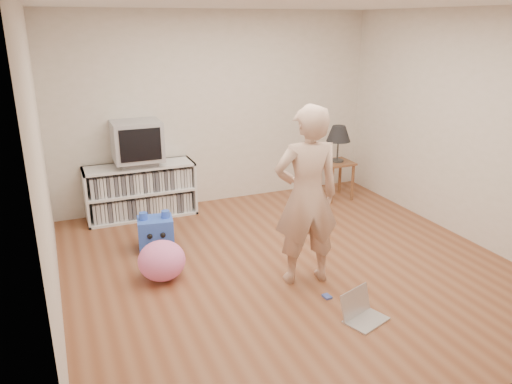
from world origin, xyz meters
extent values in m
plane|color=brown|center=(0.00, 0.00, 0.00)|extent=(4.50, 4.50, 0.00)
cube|color=beige|center=(0.00, 2.25, 1.30)|extent=(4.50, 0.02, 2.60)
cube|color=beige|center=(0.00, -2.25, 1.30)|extent=(4.50, 0.02, 2.60)
cube|color=beige|center=(-2.25, 0.00, 1.30)|extent=(0.02, 4.50, 2.60)
cube|color=beige|center=(2.25, 0.00, 1.30)|extent=(0.02, 4.50, 2.60)
cube|color=white|center=(0.00, 0.00, 2.60)|extent=(4.50, 4.50, 0.01)
cube|color=white|center=(-1.16, 2.23, 0.35)|extent=(1.40, 0.03, 0.70)
cube|color=white|center=(-1.84, 2.02, 0.35)|extent=(0.03, 0.45, 0.70)
cube|color=white|center=(-0.47, 2.02, 0.35)|extent=(0.03, 0.45, 0.70)
cube|color=white|center=(-1.16, 2.02, 0.01)|extent=(1.40, 0.45, 0.03)
cube|color=white|center=(-1.16, 2.02, 0.35)|extent=(1.34, 0.45, 0.03)
cube|color=white|center=(-1.16, 2.02, 0.68)|extent=(1.40, 0.45, 0.03)
cube|color=silver|center=(-1.16, 2.02, 0.35)|extent=(1.26, 0.36, 0.64)
cube|color=gray|center=(-1.16, 2.02, 0.73)|extent=(0.45, 0.35, 0.07)
cube|color=#A4A4A9|center=(-1.16, 2.02, 1.02)|extent=(0.60, 0.52, 0.50)
cube|color=black|center=(-1.16, 1.75, 1.02)|extent=(0.50, 0.01, 0.40)
cylinder|color=brown|center=(1.41, 1.48, 0.26)|extent=(0.04, 0.04, 0.52)
cylinder|color=brown|center=(1.75, 1.48, 0.26)|extent=(0.04, 0.04, 0.52)
cylinder|color=brown|center=(1.41, 1.82, 0.26)|extent=(0.04, 0.04, 0.52)
cylinder|color=brown|center=(1.75, 1.82, 0.26)|extent=(0.04, 0.04, 0.52)
cube|color=brown|center=(1.58, 1.65, 0.54)|extent=(0.42, 0.42, 0.03)
cylinder|color=#333333|center=(1.58, 1.65, 0.56)|extent=(0.18, 0.18, 0.02)
cylinder|color=#333333|center=(1.58, 1.65, 0.74)|extent=(0.02, 0.02, 0.32)
imported|color=#D3A990|center=(0.01, -0.33, 0.88)|extent=(0.70, 0.51, 1.75)
cube|color=silver|center=(0.16, -1.19, 0.01)|extent=(0.42, 0.35, 0.02)
cube|color=silver|center=(0.12, -1.07, 0.13)|extent=(0.36, 0.19, 0.23)
cube|color=black|center=(0.12, -1.07, 0.13)|extent=(0.32, 0.16, 0.19)
cube|color=#465BBB|center=(0.04, -0.72, 0.01)|extent=(0.07, 0.09, 0.02)
cube|color=blue|center=(-1.20, 0.95, 0.18)|extent=(0.43, 0.36, 0.36)
cylinder|color=blue|center=(-1.32, 0.97, 0.41)|extent=(0.09, 0.09, 0.08)
cylinder|color=blue|center=(-1.08, 0.94, 0.41)|extent=(0.09, 0.09, 0.08)
sphere|color=black|center=(-1.29, 0.81, 0.22)|extent=(0.06, 0.06, 0.06)
sphere|color=black|center=(-1.15, 0.79, 0.22)|extent=(0.06, 0.06, 0.06)
ellipsoid|color=pink|center=(-1.29, 0.23, 0.20)|extent=(0.59, 0.59, 0.40)
camera|label=1|loc=(-2.15, -4.23, 2.44)|focal=35.00mm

